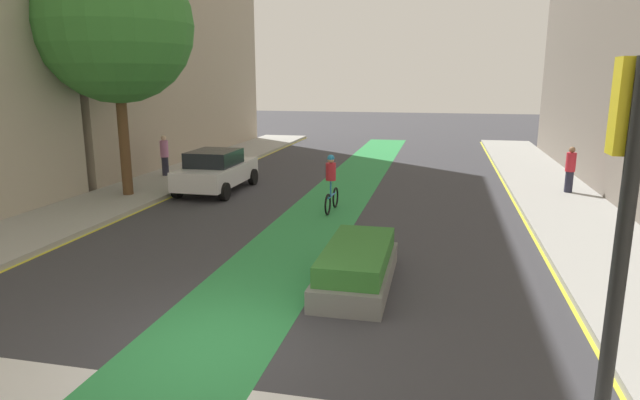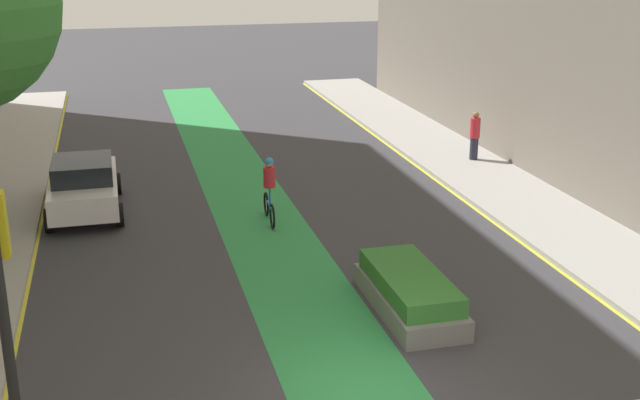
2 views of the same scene
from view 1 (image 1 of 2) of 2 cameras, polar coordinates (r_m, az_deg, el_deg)
The scene contains 10 objects.
ground_plane at distance 9.20m, azimuth -11.04°, elevation -14.73°, with size 120.00×120.00×0.00m, color #38383D.
bike_lane_paint at distance 9.26m, azimuth -11.99°, elevation -14.56°, with size 2.40×60.00×0.01m, color #2D8C47.
curb_stripe_right at distance 8.93m, azimuth 29.11°, elevation -17.11°, with size 0.16×60.00×0.01m, color yellow.
traffic_signal_near_right at distance 6.19m, azimuth 29.40°, elevation 0.61°, with size 0.35×0.52×4.41m.
car_white_left_far at distance 20.73m, azimuth -10.85°, elevation 3.08°, with size 2.02×4.20×1.57m.
cyclist_in_lane at distance 17.18m, azimuth 1.19°, elevation 1.90°, with size 0.32×1.73×1.86m.
pedestrian_sidewalk_right_a at distance 21.46m, azimuth 24.81°, elevation 2.96°, with size 0.34×0.34×1.65m.
pedestrian_sidewalk_left_a at distance 23.83m, azimuth -16.02°, elevation 4.57°, with size 0.34×0.34×1.70m.
street_tree_near at distance 20.13m, azimuth -20.76°, elevation 16.83°, with size 5.20×5.20×8.37m.
median_planter at distance 11.31m, azimuth 3.92°, elevation -6.95°, with size 1.39×3.37×0.85m.
Camera 1 is at (3.42, -7.43, 4.22)m, focal length 30.44 mm.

